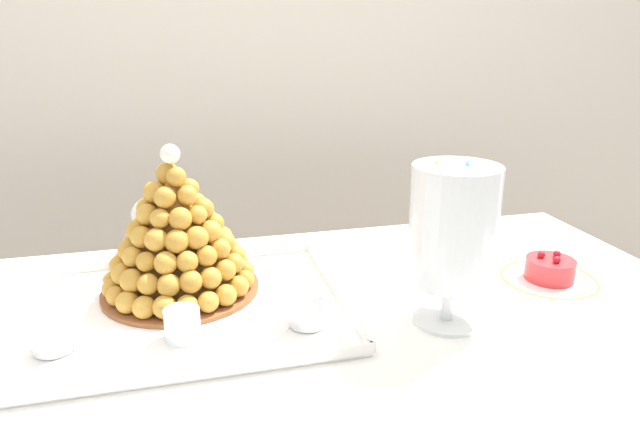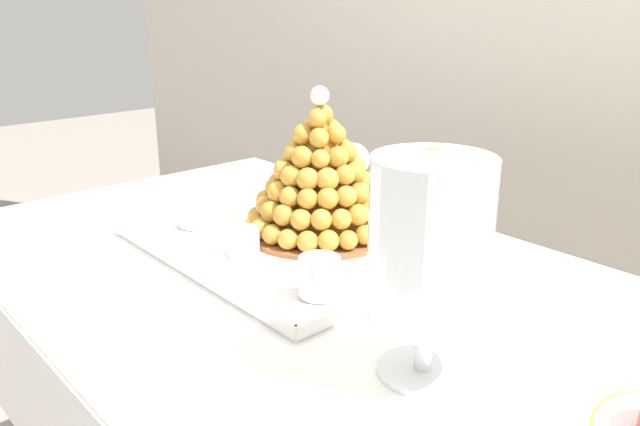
{
  "view_description": "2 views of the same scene",
  "coord_description": "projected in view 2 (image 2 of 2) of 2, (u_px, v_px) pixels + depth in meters",
  "views": [
    {
      "loc": [
        -0.16,
        -0.81,
        1.25
      ],
      "look_at": [
        0.03,
        -0.06,
        0.99
      ],
      "focal_mm": 31.44,
      "sensor_mm": 36.0,
      "label": 1
    },
    {
      "loc": [
        0.65,
        -0.6,
        1.22
      ],
      "look_at": [
        0.02,
        -0.05,
        0.94
      ],
      "focal_mm": 35.97,
      "sensor_mm": 36.0,
      "label": 2
    }
  ],
  "objects": [
    {
      "name": "wine_glass",
      "position": [
        353.0,
        163.0,
        1.27
      ],
      "size": [
        0.07,
        0.07,
        0.15
      ],
      "color": "silver",
      "rests_on": "buffet_table"
    },
    {
      "name": "croquembouche",
      "position": [
        320.0,
        178.0,
        1.14
      ],
      "size": [
        0.28,
        0.28,
        0.27
      ],
      "color": "brown",
      "rests_on": "serving_tray"
    },
    {
      "name": "macaron_goblet",
      "position": [
        430.0,
        242.0,
        0.7
      ],
      "size": [
        0.14,
        0.14,
        0.28
      ],
      "color": "white",
      "rests_on": "buffet_table"
    },
    {
      "name": "buffet_table",
      "position": [
        332.0,
        344.0,
        1.0
      ],
      "size": [
        1.5,
        0.79,
        0.8
      ],
      "color": "brown",
      "rests_on": "ground_plane"
    },
    {
      "name": "serving_tray",
      "position": [
        292.0,
        244.0,
        1.13
      ],
      "size": [
        0.53,
        0.42,
        0.02
      ],
      "color": "white",
      "rests_on": "buffet_table"
    },
    {
      "name": "dessert_cup_left",
      "position": [
        194.0,
        215.0,
        1.2
      ],
      "size": [
        0.06,
        0.06,
        0.05
      ],
      "color": "silver",
      "rests_on": "serving_tray"
    },
    {
      "name": "dessert_cup_centre",
      "position": [
        320.0,
        278.0,
        0.92
      ],
      "size": [
        0.06,
        0.06,
        0.06
      ],
      "color": "silver",
      "rests_on": "serving_tray"
    },
    {
      "name": "dessert_cup_mid_left",
      "position": [
        243.0,
        243.0,
        1.06
      ],
      "size": [
        0.05,
        0.05,
        0.05
      ],
      "color": "silver",
      "rests_on": "serving_tray"
    }
  ]
}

